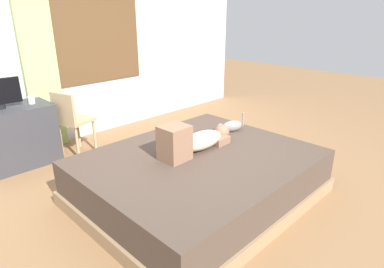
{
  "coord_description": "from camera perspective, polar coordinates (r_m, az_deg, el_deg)",
  "views": [
    {
      "loc": [
        -2.28,
        -2.14,
        1.82
      ],
      "look_at": [
        -0.04,
        0.1,
        0.62
      ],
      "focal_mm": 30.71,
      "sensor_mm": 36.0,
      "label": 1
    }
  ],
  "objects": [
    {
      "name": "back_wall_with_window",
      "position": [
        5.11,
        -19.05,
        15.61
      ],
      "size": [
        6.4,
        0.14,
        2.9
      ],
      "color": "silver",
      "rests_on": "ground"
    },
    {
      "name": "person_lying",
      "position": [
        3.32,
        0.49,
        -1.11
      ],
      "size": [
        0.94,
        0.29,
        0.34
      ],
      "color": "#CCB299",
      "rests_on": "bed"
    },
    {
      "name": "desk",
      "position": [
        4.54,
        -28.47,
        -0.4
      ],
      "size": [
        0.9,
        0.56,
        0.74
      ],
      "color": "#38383D",
      "rests_on": "ground"
    },
    {
      "name": "ground_plane",
      "position": [
        3.62,
        1.58,
        -9.4
      ],
      "size": [
        16.0,
        16.0,
        0.0
      ],
      "primitive_type": "plane",
      "color": "olive"
    },
    {
      "name": "curtain_left",
      "position": [
        4.76,
        -25.25,
        13.09
      ],
      "size": [
        0.44,
        0.06,
        2.67
      ],
      "primitive_type": "cube",
      "color": "#ADCC75",
      "rests_on": "ground"
    },
    {
      "name": "chair_by_desk",
      "position": [
        4.49,
        -20.29,
        2.55
      ],
      "size": [
        0.47,
        0.47,
        0.86
      ],
      "color": "tan",
      "rests_on": "ground"
    },
    {
      "name": "bed",
      "position": [
        3.35,
        1.22,
        -7.47
      ],
      "size": [
        2.24,
        1.85,
        0.47
      ],
      "color": "#997A56",
      "rests_on": "ground"
    },
    {
      "name": "cup",
      "position": [
        4.47,
        -26.12,
        5.34
      ],
      "size": [
        0.08,
        0.08,
        0.09
      ],
      "primitive_type": "cylinder",
      "color": "white",
      "rests_on": "desk"
    },
    {
      "name": "cat",
      "position": [
        3.89,
        6.73,
        1.38
      ],
      "size": [
        0.34,
        0.2,
        0.21
      ],
      "color": "gray",
      "rests_on": "bed"
    }
  ]
}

